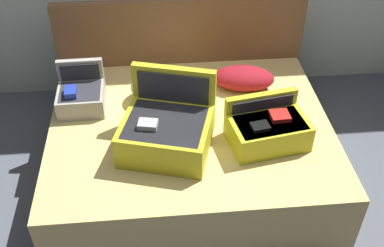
# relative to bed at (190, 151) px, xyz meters

# --- Properties ---
(ground_plane) EXTENTS (12.00, 12.00, 0.00)m
(ground_plane) POSITION_rel_bed_xyz_m (0.00, -0.40, -0.24)
(ground_plane) COLOR #4C515B
(bed) EXTENTS (1.89, 1.55, 0.49)m
(bed) POSITION_rel_bed_xyz_m (0.00, 0.00, 0.00)
(bed) COLOR tan
(bed) RESTS_ON ground
(headboard) EXTENTS (1.92, 0.08, 1.01)m
(headboard) POSITION_rel_bed_xyz_m (0.00, 0.81, 0.26)
(headboard) COLOR brown
(headboard) RESTS_ON ground
(hard_case_large) EXTENTS (0.65, 0.63, 0.45)m
(hard_case_large) POSITION_rel_bed_xyz_m (-0.16, -0.20, 0.38)
(hard_case_large) COLOR gold
(hard_case_large) RESTS_ON bed
(hard_case_medium) EXTENTS (0.53, 0.40, 0.28)m
(hard_case_medium) POSITION_rel_bed_xyz_m (0.47, -0.22, 0.35)
(hard_case_medium) COLOR gold
(hard_case_medium) RESTS_ON bed
(hard_case_small) EXTENTS (0.32, 0.34, 0.29)m
(hard_case_small) POSITION_rel_bed_xyz_m (-0.74, 0.28, 0.34)
(hard_case_small) COLOR gray
(hard_case_small) RESTS_ON bed
(pillow_near_headboard) EXTENTS (0.49, 0.33, 0.16)m
(pillow_near_headboard) POSITION_rel_bed_xyz_m (0.43, 0.40, 0.32)
(pillow_near_headboard) COLOR maroon
(pillow_near_headboard) RESTS_ON bed
(pillow_center_head) EXTENTS (0.48, 0.39, 0.21)m
(pillow_center_head) POSITION_rel_bed_xyz_m (-0.18, 0.32, 0.35)
(pillow_center_head) COLOR white
(pillow_center_head) RESTS_ON bed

